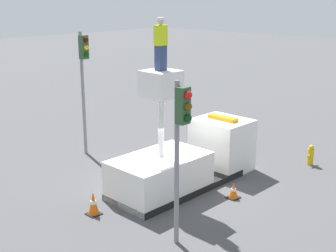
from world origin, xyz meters
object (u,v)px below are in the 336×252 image
Objects in this scene: bucket_truck at (186,160)px; traffic_cone_curbside at (233,191)px; traffic_light_across at (84,69)px; worker at (161,44)px; fire_hydrant at (311,155)px; traffic_cone_rear at (93,204)px; traffic_light_pole at (181,132)px.

bucket_truck is 10.80× the size of traffic_cone_curbside.
bucket_truck is 6.24m from traffic_light_across.
worker is 8.53m from fire_hydrant.
bucket_truck is at bearing 154.87° from fire_hydrant.
traffic_light_across is 7.05m from traffic_cone_rear.
worker is 5.73m from traffic_cone_curbside.
traffic_cone_curbside is (-4.99, 0.34, -0.16)m from fire_hydrant.
traffic_light_pole is 4.53m from traffic_cone_rear.
traffic_cone_rear is at bearing -124.83° from traffic_light_across.
traffic_cone_curbside is at bearing 12.09° from traffic_light_pole.
traffic_light_pole is at bearing -177.09° from fire_hydrant.
traffic_light_across is at bearing 95.48° from bucket_truck.
traffic_light_across is at bearing 95.44° from traffic_cone_curbside.
traffic_light_across is 6.20× the size of fire_hydrant.
worker reaches higher than traffic_cone_curbside.
traffic_light_pole is at bearing -140.23° from bucket_truck.
worker is at bearing 126.12° from traffic_cone_curbside.
traffic_cone_curbside is at bearing -53.88° from worker.
bucket_truck is at bearing 39.77° from traffic_light_pole.
worker reaches higher than fire_hydrant.
fire_hydrant is at bearing -25.13° from bucket_truck.
traffic_cone_rear is 1.37× the size of traffic_cone_curbside.
traffic_light_pole is at bearing -167.91° from traffic_cone_curbside.
fire_hydrant is at bearing -17.39° from traffic_cone_rear.
traffic_cone_rear is (-9.21, 2.88, -0.05)m from fire_hydrant.
traffic_light_across is 9.36× the size of traffic_cone_curbside.
traffic_cone_rear is (-0.58, 3.32, -3.02)m from traffic_light_pole.
traffic_cone_rear is at bearing 162.61° from fire_hydrant.
traffic_light_pole is 9.14m from fire_hydrant.
bucket_truck is 5.74m from fire_hydrant.
worker is at bearing 159.53° from fire_hydrant.
traffic_light_pole is (-3.45, -2.87, 2.46)m from bucket_truck.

